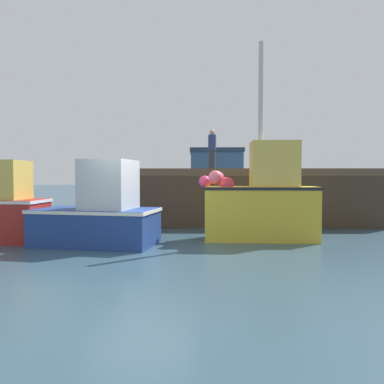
# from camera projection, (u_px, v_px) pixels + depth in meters

# --- Properties ---
(ground) EXTENTS (120.00, 160.00, 0.10)m
(ground) POSITION_uv_depth(u_px,v_px,m) (139.00, 252.00, 8.63)
(ground) COLOR #2D4756
(pier) EXTENTS (10.55, 8.11, 2.06)m
(pier) POSITION_uv_depth(u_px,v_px,m) (229.00, 178.00, 15.55)
(pier) COLOR brown
(pier) RESTS_ON ground
(fishing_boat_near_right) EXTENTS (3.37, 2.14, 2.20)m
(fishing_boat_near_right) POSITION_uv_depth(u_px,v_px,m) (100.00, 214.00, 9.32)
(fishing_boat_near_right) COLOR navy
(fishing_boat_near_right) RESTS_ON ground
(fishing_boat_mid) EXTENTS (3.28, 1.17, 5.46)m
(fishing_boat_mid) POSITION_uv_depth(u_px,v_px,m) (261.00, 201.00, 9.99)
(fishing_boat_mid) COLOR gold
(fishing_boat_mid) RESTS_ON ground
(rowboat) EXTENTS (1.99, 0.74, 0.34)m
(rowboat) POSITION_uv_depth(u_px,v_px,m) (282.00, 228.00, 11.34)
(rowboat) COLOR white
(rowboat) RESTS_ON ground
(dockworker) EXTENTS (0.34, 0.34, 1.73)m
(dockworker) POSITION_uv_depth(u_px,v_px,m) (212.00, 150.00, 15.27)
(dockworker) COLOR #2D3342
(dockworker) RESTS_ON pier
(warehouse) EXTENTS (6.62, 6.91, 5.41)m
(warehouse) POSITION_uv_depth(u_px,v_px,m) (216.00, 170.00, 46.66)
(warehouse) COLOR #385675
(warehouse) RESTS_ON ground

